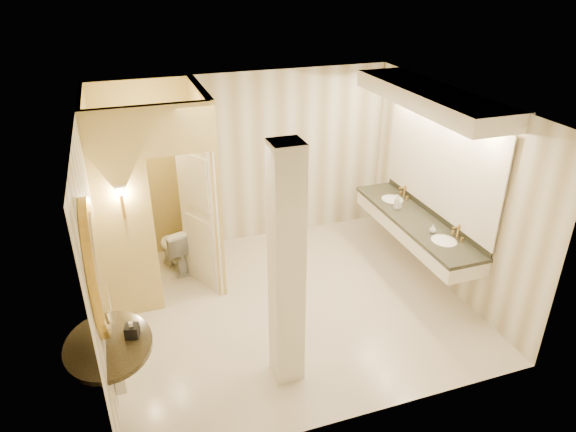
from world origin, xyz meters
name	(u,v)px	position (x,y,z in m)	size (l,w,h in m)	color
floor	(290,304)	(0.00, 0.00, 0.00)	(4.50, 4.50, 0.00)	beige
ceiling	(291,105)	(0.00, 0.00, 2.70)	(4.50, 4.50, 0.00)	silver
wall_back	(248,160)	(0.00, 2.00, 1.35)	(4.50, 0.02, 2.70)	silver
wall_front	(364,309)	(0.00, -2.00, 1.35)	(4.50, 0.02, 2.70)	silver
wall_left	(97,244)	(-2.25, 0.00, 1.35)	(0.02, 4.00, 2.70)	silver
wall_right	(448,190)	(2.25, 0.00, 1.35)	(0.02, 4.00, 2.70)	silver
toilet_closet	(186,193)	(-1.13, 0.97, 1.39)	(1.50, 1.55, 2.70)	#F3DA7F
wall_sconce	(121,193)	(-1.93, 0.43, 1.73)	(0.14, 0.14, 0.42)	#BB893C
vanity	(424,168)	(1.98, 0.21, 1.63)	(0.75, 2.71, 2.09)	white
console_shelf	(102,302)	(-2.21, -1.14, 1.35)	(1.03, 1.03, 1.96)	black
pillar	(287,270)	(-0.45, -1.18, 1.35)	(0.31, 0.31, 2.70)	white
tissue_box	(132,331)	(-2.00, -1.11, 0.94)	(0.13, 0.13, 0.13)	black
toilet	(175,248)	(-1.31, 1.40, 0.35)	(0.39, 0.69, 0.70)	white
soap_bottle_a	(399,203)	(1.88, 0.59, 0.95)	(0.07, 0.07, 0.15)	beige
soap_bottle_b	(433,229)	(1.93, -0.23, 0.93)	(0.08, 0.08, 0.11)	silver
soap_bottle_c	(397,202)	(1.84, 0.59, 0.98)	(0.08, 0.08, 0.22)	#C6B28C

